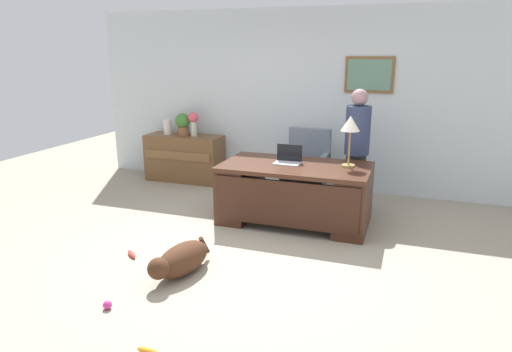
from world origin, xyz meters
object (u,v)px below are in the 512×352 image
(person_standing, at_px, (357,150))
(potted_plant, at_px, (183,123))
(desk, at_px, (294,192))
(credenza, at_px, (185,158))
(laptop, at_px, (288,159))
(dog_toy_plush, at_px, (148,351))
(armchair, at_px, (306,168))
(vase_empty, at_px, (168,127))
(vase_with_flowers, at_px, (193,121))
(dog_toy_ball, at_px, (107,305))
(dog_lying, at_px, (180,260))
(dog_toy_bone, at_px, (132,254))
(desk_lamp, at_px, (350,127))

(person_standing, height_order, potted_plant, person_standing)
(desk, distance_m, credenza, 2.55)
(laptop, relative_size, dog_toy_plush, 1.78)
(armchair, relative_size, vase_empty, 4.05)
(desk, distance_m, laptop, 0.41)
(vase_with_flowers, height_order, dog_toy_ball, vase_with_flowers)
(desk, bearing_deg, dog_lying, -111.30)
(person_standing, xyz_separation_m, dog_toy_plush, (-0.96, -3.56, -0.81))
(dog_lying, bearing_deg, potted_plant, 117.21)
(person_standing, distance_m, vase_with_flowers, 2.72)
(desk, relative_size, dog_toy_bone, 9.14)
(credenza, bearing_deg, person_standing, -11.38)
(person_standing, xyz_separation_m, dog_lying, (-1.31, -2.42, -0.68))
(credenza, xyz_separation_m, dog_toy_plush, (1.89, -4.13, -0.35))
(desk_lamp, height_order, dog_toy_ball, desk_lamp)
(vase_with_flowers, bearing_deg, dog_toy_ball, -74.17)
(vase_with_flowers, xyz_separation_m, dog_toy_bone, (0.66, -2.80, -0.97))
(desk_lamp, relative_size, dog_toy_ball, 8.29)
(credenza, distance_m, vase_with_flowers, 0.65)
(potted_plant, height_order, dog_toy_ball, potted_plant)
(dog_toy_plush, bearing_deg, laptop, 85.98)
(credenza, xyz_separation_m, armchair, (2.12, -0.32, 0.09))
(vase_empty, xyz_separation_m, dog_toy_bone, (1.14, -2.80, -0.85))
(vase_with_flowers, relative_size, dog_toy_ball, 5.23)
(dog_toy_ball, bearing_deg, potted_plant, 108.54)
(person_standing, bearing_deg, desk_lamp, -92.44)
(desk_lamp, relative_size, vase_empty, 2.45)
(credenza, distance_m, armchair, 2.15)
(vase_empty, height_order, dog_toy_bone, vase_empty)
(vase_with_flowers, distance_m, potted_plant, 0.20)
(desk, height_order, potted_plant, potted_plant)
(dog_toy_ball, bearing_deg, desk, 68.70)
(desk, bearing_deg, credenza, 149.80)
(potted_plant, xyz_separation_m, dog_toy_ball, (1.25, -3.73, -0.92))
(laptop, xyz_separation_m, vase_with_flowers, (-1.91, 1.21, 0.21))
(dog_toy_bone, distance_m, dog_toy_plush, 1.69)
(vase_with_flowers, distance_m, dog_toy_plush, 4.57)
(credenza, xyz_separation_m, vase_with_flowers, (0.19, 0.00, 0.62))
(desk_lamp, bearing_deg, armchair, 130.45)
(desk_lamp, bearing_deg, dog_toy_ball, -121.19)
(desk_lamp, height_order, potted_plant, desk_lamp)
(dog_toy_ball, bearing_deg, desk_lamp, 58.81)
(armchair, xyz_separation_m, dog_lying, (-0.59, -2.68, -0.31))
(credenza, bearing_deg, desk, -30.20)
(desk_lamp, bearing_deg, credenza, 158.12)
(laptop, xyz_separation_m, potted_plant, (-2.10, 1.21, 0.16))
(laptop, relative_size, dog_toy_ball, 4.33)
(credenza, height_order, potted_plant, potted_plant)
(dog_toy_plush, bearing_deg, credenza, 114.55)
(dog_toy_plush, bearing_deg, vase_with_flowers, 112.36)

